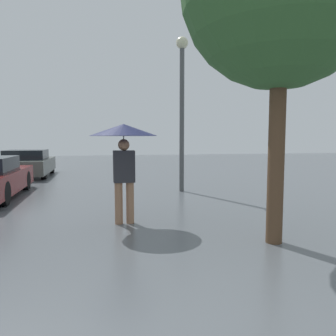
% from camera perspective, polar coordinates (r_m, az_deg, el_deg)
% --- Properties ---
extents(pedestrian, '(1.27, 1.27, 1.90)m').
position_cam_1_polar(pedestrian, '(6.23, -7.72, 4.77)').
color(pedestrian, '#9E7051').
rests_on(pedestrian, ground_plane).
extents(parked_car_farthest, '(1.83, 3.83, 1.15)m').
position_cam_1_polar(parked_car_farthest, '(15.25, -23.27, 0.69)').
color(parked_car_farthest, '#4C514C').
rests_on(parked_car_farthest, ground_plane).
extents(street_lamp, '(0.36, 0.36, 4.66)m').
position_cam_1_polar(street_lamp, '(10.16, 2.44, 12.83)').
color(street_lamp, '#515456').
rests_on(street_lamp, ground_plane).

